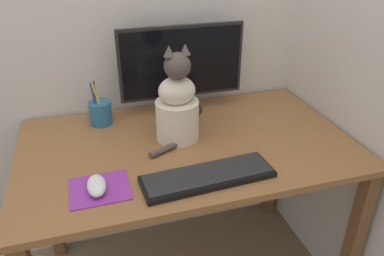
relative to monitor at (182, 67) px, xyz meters
name	(u,v)px	position (x,y,z in m)	size (l,w,h in m)	color
desk	(187,165)	(-0.05, -0.26, -0.30)	(1.21, 0.72, 0.72)	brown
monitor	(182,67)	(0.00, 0.00, 0.00)	(0.51, 0.17, 0.37)	black
keyboard	(209,176)	(-0.05, -0.50, -0.19)	(0.43, 0.16, 0.02)	black
mousepad_left	(100,189)	(-0.39, -0.46, -0.20)	(0.18, 0.16, 0.00)	purple
computer_mouse_left	(97,186)	(-0.39, -0.46, -0.18)	(0.06, 0.11, 0.04)	white
cat	(177,106)	(-0.08, -0.22, -0.06)	(0.22, 0.21, 0.36)	beige
pen_cup	(100,112)	(-0.34, -0.02, -0.15)	(0.09, 0.09, 0.18)	#286089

